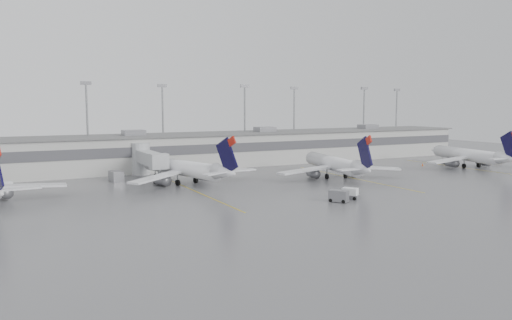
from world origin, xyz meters
name	(u,v)px	position (x,y,z in m)	size (l,w,h in m)	color
ground	(360,206)	(0.00, 0.00, 0.00)	(260.00, 260.00, 0.00)	#555557
terminal	(213,149)	(-0.01, 57.98, 4.17)	(152.00, 17.00, 9.45)	#B3B3AD
light_masts	(204,117)	(0.00, 63.75, 12.03)	(142.40, 8.00, 20.60)	gray
jet_bridge_right	(146,159)	(-20.50, 45.72, 3.87)	(4.00, 17.20, 7.00)	#A5A8AB
stand_markings	(281,184)	(0.00, 24.00, 0.01)	(105.25, 40.00, 0.01)	#C3A70B
jet_mid_left	(185,168)	(-16.34, 32.79, 3.12)	(26.55, 30.19, 10.03)	white
jet_mid_right	(335,164)	(13.99, 25.32, 3.08)	(26.81, 30.34, 9.91)	white
jet_far_right	(470,155)	(54.26, 24.78, 3.09)	(26.82, 30.36, 9.93)	white
baggage_tug	(350,195)	(2.38, 5.55, 0.71)	(3.02, 3.32, 1.83)	white
baggage_cart	(339,196)	(-0.82, 4.35, 0.99)	(3.05, 3.39, 1.90)	slate
gse_uld_a	(5,186)	(-47.54, 40.12, 0.81)	(2.29, 1.52, 1.62)	white
gse_uld_b	(199,170)	(-8.97, 44.39, 0.95)	(2.67, 1.78, 1.89)	white
gse_uld_c	(341,163)	(27.02, 40.59, 0.82)	(2.31, 1.54, 1.64)	white
gse_loader	(116,176)	(-27.62, 42.09, 1.07)	(2.14, 3.42, 2.14)	slate
cone_b	(116,181)	(-27.93, 40.93, 0.37)	(0.46, 0.46, 0.73)	#FA5405
cone_c	(315,172)	(14.82, 34.02, 0.34)	(0.43, 0.43, 0.68)	#FA5405
cone_d	(423,165)	(46.49, 32.59, 0.33)	(0.42, 0.42, 0.67)	#FA5405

